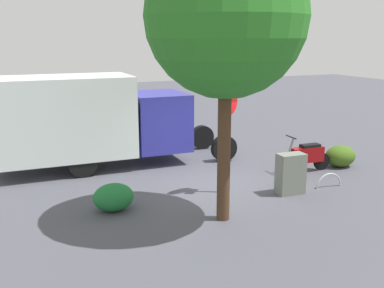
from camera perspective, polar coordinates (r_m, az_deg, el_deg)
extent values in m
plane|color=#494A54|center=(13.13, 2.86, -5.27)|extent=(60.00, 60.00, 0.00)
cylinder|color=black|center=(14.18, -13.69, -2.32)|extent=(0.90, 0.27, 0.90)
cylinder|color=black|center=(16.00, -14.74, -0.58)|extent=(0.90, 0.27, 0.90)
cylinder|color=black|center=(15.58, 4.07, -0.54)|extent=(0.90, 0.27, 0.90)
cylinder|color=black|center=(17.26, 1.28, 0.87)|extent=(0.90, 0.27, 0.90)
cube|color=silver|center=(14.78, -16.07, 3.26)|extent=(4.36, 2.28, 2.56)
cube|color=#2D2F9A|center=(15.48, -4.30, 2.96)|extent=(1.84, 2.13, 1.90)
cube|color=black|center=(15.38, -4.34, 5.16)|extent=(1.86, 1.97, 0.60)
cylinder|color=black|center=(14.45, 12.08, -2.63)|extent=(0.56, 0.12, 0.56)
cylinder|color=black|center=(15.15, 16.06, -2.12)|extent=(0.56, 0.12, 0.56)
cube|color=maroon|center=(14.75, 14.34, -1.30)|extent=(1.11, 0.37, 0.48)
cube|color=black|center=(14.74, 14.72, -0.25)|extent=(0.65, 0.31, 0.12)
cylinder|color=slate|center=(14.34, 12.35, -0.50)|extent=(0.29, 0.08, 0.69)
cylinder|color=black|center=(14.26, 12.42, 0.87)|extent=(0.06, 0.55, 0.04)
cylinder|color=#9E9EA3|center=(12.22, 4.43, -0.10)|extent=(0.08, 0.08, 2.71)
cylinder|color=red|center=(11.98, 4.58, 5.30)|extent=(0.71, 0.32, 0.76)
cube|color=yellow|center=(12.09, 4.52, 2.30)|extent=(0.33, 0.33, 0.44)
cylinder|color=#47301E|center=(10.31, 4.07, -0.69)|extent=(0.30, 0.30, 3.40)
sphere|color=#287422|center=(10.01, 4.36, 15.85)|extent=(3.55, 3.55, 3.55)
cube|color=slate|center=(12.60, 12.36, -3.69)|extent=(0.77, 0.47, 1.13)
torus|color=#B7B7BC|center=(13.56, 16.90, -5.24)|extent=(0.85, 0.09, 0.85)
ellipsoid|color=#40611B|center=(15.69, 18.26, -1.46)|extent=(1.04, 0.85, 0.71)
ellipsoid|color=#1F6F34|center=(11.37, -9.90, -6.65)|extent=(1.01, 0.83, 0.69)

